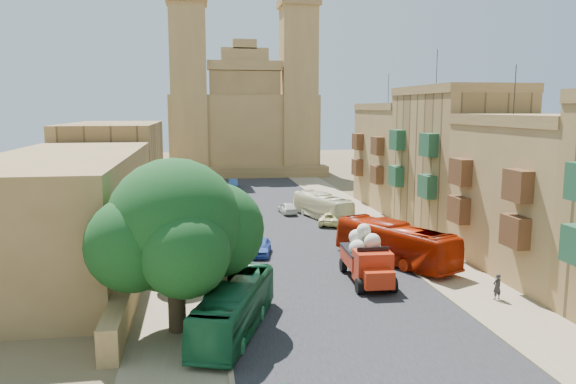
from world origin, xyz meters
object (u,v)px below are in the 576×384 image
object	(u,v)px
street_tree_b	(178,208)
pedestrian_c	(429,262)
ficus_tree	(176,230)
street_tree_a	(173,236)
red_truck	(367,258)
car_cream	(331,218)
street_tree_c	(182,190)
street_tree_d	(184,177)
pedestrian_a	(497,287)
car_white_a	(246,234)
church	(242,120)
bus_cream_east	(322,206)
car_blue_a	(260,247)
car_dkblue	(224,193)
bus_red_east	(395,243)
bus_green_north	(235,308)
car_white_b	(288,208)
olive_pickup	(363,235)
car_blue_b	(233,183)

from	to	relation	value
street_tree_b	pedestrian_c	distance (m)	21.84
ficus_tree	street_tree_a	size ratio (longest dim) A/B	1.84
ficus_tree	red_truck	xyz separation A→B (m)	(12.40, 6.67, -3.78)
car_cream	street_tree_c	bearing A→B (deg)	-3.07
street_tree_d	pedestrian_a	world-z (taller)	street_tree_d
ficus_tree	street_tree_a	xyz separation A→B (m)	(-0.58, 7.99, -2.11)
street_tree_b	car_white_a	xyz separation A→B (m)	(5.83, 0.09, -2.61)
car_white_a	church	bearing A→B (deg)	92.15
church	street_tree_b	size ratio (longest dim) A/B	7.67
bus_cream_east	car_blue_a	world-z (taller)	bus_cream_east
car_cream	car_dkblue	xyz separation A→B (m)	(-10.00, 18.85, 0.09)
street_tree_c	bus_red_east	xyz separation A→B (m)	(16.50, -21.08, -1.39)
car_white_a	pedestrian_c	size ratio (longest dim) A/B	1.96
street_tree_a	bus_green_north	distance (m)	9.58
street_tree_c	car_cream	bearing A→B (deg)	-23.09
street_tree_c	car_dkblue	distance (m)	13.60
pedestrian_a	street_tree_a	bearing A→B (deg)	-30.27
car_white_a	street_tree_a	bearing A→B (deg)	-109.25
car_white_a	car_white_b	xyz separation A→B (m)	(5.73, 12.00, 0.10)
pedestrian_a	olive_pickup	bearing A→B (deg)	-85.92
ficus_tree	street_tree_b	size ratio (longest dim) A/B	1.95
church	car_white_a	world-z (taller)	church
church	car_dkblue	world-z (taller)	church
street_tree_a	street_tree_b	bearing A→B (deg)	90.00
car_dkblue	pedestrian_c	size ratio (longest dim) A/B	2.86
street_tree_a	car_white_a	bearing A→B (deg)	64.23
street_tree_b	car_dkblue	world-z (taller)	street_tree_b
bus_green_north	car_blue_a	world-z (taller)	bus_green_north
street_tree_d	car_white_a	xyz separation A→B (m)	(5.83, -23.91, -2.33)
bus_green_north	car_blue_b	xyz separation A→B (m)	(3.40, 55.07, -0.74)
street_tree_c	car_dkblue	world-z (taller)	street_tree_c
bus_green_north	bus_cream_east	xyz separation A→B (m)	(11.32, 29.42, -0.01)
red_truck	pedestrian_c	size ratio (longest dim) A/B	3.86
ficus_tree	pedestrian_a	xyz separation A→B (m)	(19.26, 1.86, -4.64)
car_blue_a	bus_green_north	bearing A→B (deg)	-89.68
street_tree_b	church	bearing A→B (deg)	79.62
street_tree_a	car_cream	world-z (taller)	street_tree_a
car_blue_a	car_white_b	bearing A→B (deg)	85.37
street_tree_a	olive_pickup	size ratio (longest dim) A/B	0.89
ficus_tree	car_blue_a	world-z (taller)	ficus_tree
car_white_a	pedestrian_c	distance (m)	17.28
car_blue_b	street_tree_a	bearing A→B (deg)	-96.77
street_tree_b	bus_green_north	xyz separation A→B (m)	(3.50, -20.69, -1.82)
ficus_tree	car_dkblue	xyz separation A→B (m)	(4.42, 44.45, -4.75)
car_cream	car_dkblue	distance (m)	21.34
olive_pickup	car_white_b	bearing A→B (deg)	103.66
ficus_tree	car_blue_b	size ratio (longest dim) A/B	2.48
ficus_tree	pedestrian_c	bearing A→B (deg)	24.10
street_tree_d	car_cream	world-z (taller)	street_tree_d
street_tree_d	street_tree_c	bearing A→B (deg)	-90.00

